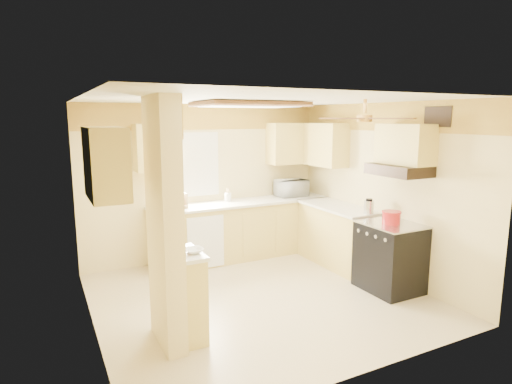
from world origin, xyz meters
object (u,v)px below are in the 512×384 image
bowl (194,251)px  dutch_oven (391,217)px  stove (390,257)px  kettle (369,207)px  microwave (291,188)px

bowl → dutch_oven: size_ratio=0.76×
stove → bowl: (-2.75, -0.07, 0.50)m
stove → kettle: (0.06, 0.51, 0.58)m
kettle → bowl: bearing=-168.3°
microwave → bowl: (-2.55, -2.25, -0.12)m
microwave → kettle: size_ratio=2.42×
dutch_oven → kettle: kettle is taller
microwave → dutch_oven: (0.19, -2.18, -0.08)m
microwave → bowl: size_ratio=2.74×
stove → dutch_oven: (-0.01, 0.00, 0.54)m
dutch_oven → stove: bearing=-0.6°
kettle → dutch_oven: bearing=-97.7°
stove → bowl: bowl is taller
bowl → stove: bearing=1.5°
stove → kettle: 0.77m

